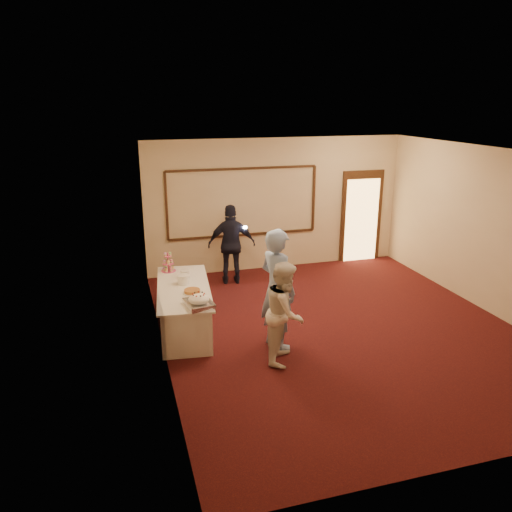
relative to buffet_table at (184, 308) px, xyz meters
The scene contains 14 objects.
floor 2.70m from the buffet_table, 16.35° to the right, with size 7.00×7.00×0.00m, color black.
room_walls 3.13m from the buffet_table, 16.35° to the right, with size 6.04×7.04×3.02m.
wall_molding 3.46m from the buffet_table, 57.03° to the left, with size 3.45×0.04×1.55m.
doorway 5.48m from the buffet_table, 29.83° to the left, with size 1.05×0.07×2.20m.
buffet_table is the anchor object (origin of this frame).
pavlova_tray 1.00m from the buffet_table, 82.57° to the right, with size 0.45×0.57×0.20m.
cupcake_stand 1.04m from the buffet_table, 99.35° to the left, with size 0.27×0.27×0.39m.
plate_stack_a 0.49m from the buffet_table, 79.80° to the left, with size 0.20×0.20×0.17m.
plate_stack_b 0.64m from the buffet_table, 77.32° to the left, with size 0.18×0.18×0.15m.
tart 0.53m from the buffet_table, 72.19° to the right, with size 0.31×0.31×0.06m.
man 1.78m from the buffet_table, 37.77° to the right, with size 0.71×0.47×1.95m, color #8EAADE.
woman 2.01m from the buffet_table, 48.62° to the right, with size 0.76×0.59×1.56m, color white.
guest 2.44m from the buffet_table, 56.53° to the left, with size 1.00×0.42×1.71m, color black.
camera_flash 2.55m from the buffet_table, 49.14° to the left, with size 0.07×0.04×0.05m, color white.
Camera 1 is at (-3.56, -7.17, 3.82)m, focal length 35.00 mm.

